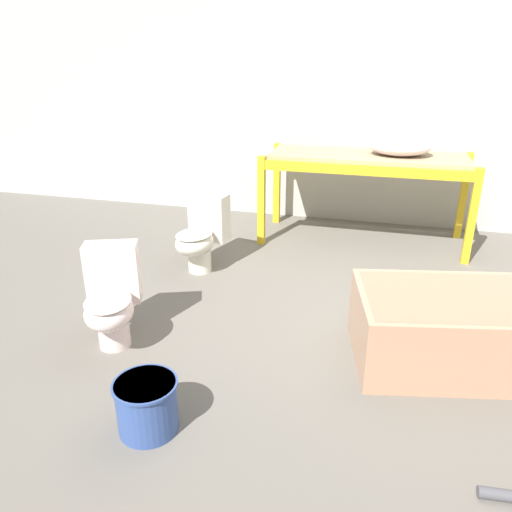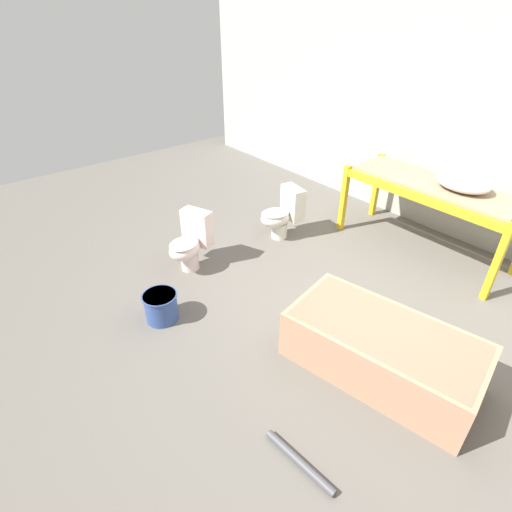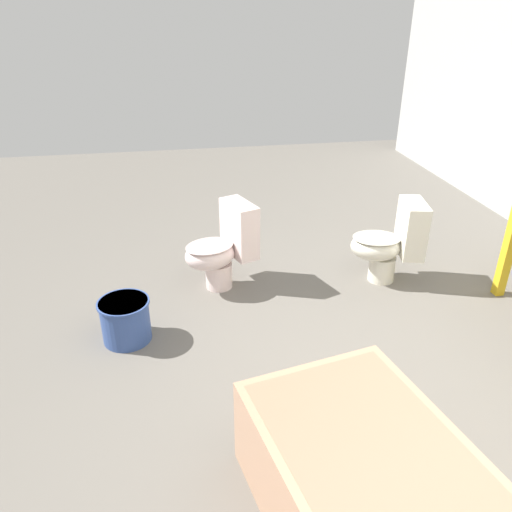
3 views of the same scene
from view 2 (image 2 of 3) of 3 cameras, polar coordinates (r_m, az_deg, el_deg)
ground_plane at (r=4.30m, az=14.40°, el=-7.47°), size 12.00×12.00×0.00m
warehouse_wall_rear at (r=5.47m, az=32.03°, el=16.50°), size 10.80×0.08×3.20m
shelving_rack at (r=5.20m, az=23.93°, el=8.29°), size 2.07×0.79×0.91m
sink_basin at (r=5.02m, az=27.51°, el=9.36°), size 0.60×0.45×0.27m
bathtub_main at (r=3.56m, az=17.57°, el=-12.30°), size 1.68×1.07×0.47m
toilet_near at (r=4.68m, az=-9.38°, el=1.98°), size 0.51×0.63×0.68m
toilet_far at (r=5.26m, az=3.81°, el=6.06°), size 0.44×0.60×0.68m
bucket_white at (r=4.08m, az=-13.42°, el=-6.98°), size 0.34×0.34×0.30m
loose_pipe at (r=3.10m, az=6.23°, el=-27.17°), size 0.60×0.10×0.06m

